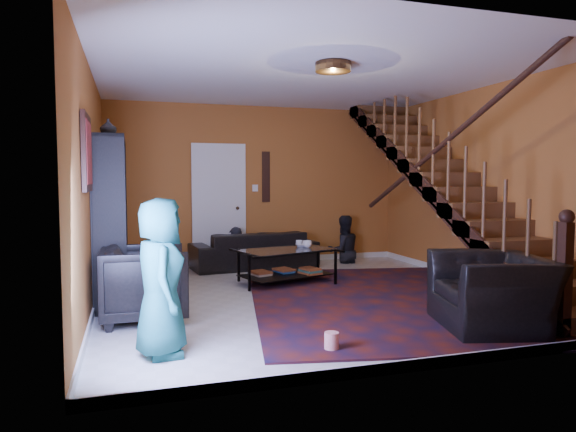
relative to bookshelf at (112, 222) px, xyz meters
name	(u,v)px	position (x,y,z in m)	size (l,w,h in m)	color
floor	(308,295)	(2.40, -0.60, -0.96)	(5.50, 5.50, 0.00)	beige
room	(193,279)	(1.07, 0.73, -0.91)	(5.50, 5.50, 5.50)	#A55B24
staircase	(452,187)	(4.53, -0.60, 0.43)	(0.95, 5.02, 3.18)	brown
bookshelf	(112,222)	(0.00, 0.00, 0.00)	(0.35, 1.80, 2.00)	black
door	(219,207)	(1.70, 2.12, 0.06)	(0.82, 0.05, 2.05)	silver
framed_picture	(87,153)	(-0.17, -1.50, 0.79)	(0.04, 0.74, 0.74)	maroon
wall_hanging	(266,177)	(2.55, 2.13, 0.59)	(0.14, 0.03, 0.90)	black
ceiling_fixture	(333,67)	(2.40, -1.40, 1.78)	(0.40, 0.40, 0.10)	#3F2814
rug	(401,298)	(3.45, -1.14, -0.95)	(3.70, 4.23, 0.02)	#4B150D
sofa	(254,249)	(2.23, 1.70, -0.66)	(2.11, 0.83, 0.62)	black
armchair_left	(145,283)	(0.35, -1.21, -0.56)	(0.86, 0.88, 0.80)	black
armchair_right	(492,292)	(3.68, -2.53, -0.60)	(1.13, 0.99, 0.74)	black
person_adult_a	(235,260)	(1.91, 1.75, -0.84)	(0.42, 0.28, 1.15)	black
person_adult_b	(343,251)	(3.90, 1.75, -0.76)	(0.63, 0.49, 1.31)	black
person_child	(161,278)	(0.45, -2.38, -0.29)	(0.66, 0.43, 1.34)	#175855
coffee_table	(286,263)	(2.35, 0.22, -0.67)	(1.47, 1.12, 0.50)	black
cup_a	(307,244)	(2.71, 0.31, -0.41)	(0.13, 0.13, 0.10)	#999999
cup_b	(299,243)	(2.62, 0.43, -0.42)	(0.10, 0.10, 0.10)	#999999
bowl	(302,245)	(2.66, 0.41, -0.44)	(0.20, 0.20, 0.05)	#999999
vase	(108,127)	(0.00, -0.50, 1.13)	(0.18, 0.18, 0.19)	#999999
popcorn_bucket	(332,341)	(1.88, -2.70, -0.87)	(0.13, 0.13, 0.15)	red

